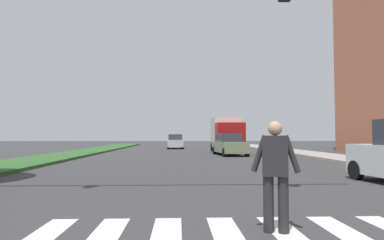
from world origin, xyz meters
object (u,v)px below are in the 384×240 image
Objects in this scene: sedan_distant at (175,142)px; sedan_midblock at (229,145)px; traffic_light_gantry at (35,8)px; pedestrian_performer at (276,171)px; truck_box_delivery at (226,134)px.

sedan_midblock is at bearing -72.22° from sedan_distant.
pedestrian_performer is at bearing -29.37° from traffic_light_gantry.
sedan_distant is (-4.24, 13.23, -0.01)m from sedan_midblock.
pedestrian_performer is (4.81, -2.71, -3.50)m from traffic_light_gantry.
traffic_light_gantry reaches higher than sedan_midblock.
traffic_light_gantry is 2.33× the size of sedan_midblock.
sedan_midblock is at bearing -95.16° from truck_box_delivery.
traffic_light_gantry is at bearing 150.63° from pedestrian_performer.
pedestrian_performer is 25.32m from truck_box_delivery.
traffic_light_gantry reaches higher than pedestrian_performer.
pedestrian_performer is at bearing -96.64° from sedan_midblock.
traffic_light_gantry is 6.53m from pedestrian_performer.
pedestrian_performer is 0.39× the size of sedan_distant.
sedan_distant is (-1.87, 33.58, -0.17)m from pedestrian_performer.
sedan_midblock is (7.18, 17.65, -3.67)m from traffic_light_gantry.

